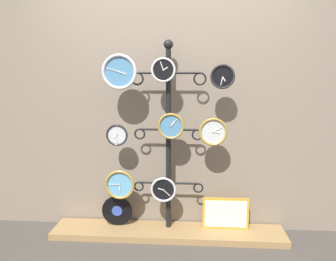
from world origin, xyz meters
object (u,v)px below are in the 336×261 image
object	(u,v)px
picture_frame	(226,214)
clock_top_center	(163,70)
display_stand	(168,157)
clock_top_left	(119,72)
clock_top_right	(223,77)
clock_middle_left	(117,135)
clock_bottom_left	(120,185)
vinyl_record	(117,211)
clock_middle_center	(171,126)
clock_bottom_center	(163,190)
clock_middle_right	(213,132)

from	to	relation	value
picture_frame	clock_top_center	bearing A→B (deg)	-171.91
display_stand	picture_frame	world-z (taller)	display_stand
display_stand	picture_frame	size ratio (longest dim) A/B	4.18
clock_top_left	clock_top_right	bearing A→B (deg)	1.01
clock_middle_left	clock_bottom_left	distance (m)	0.47
clock_top_center	picture_frame	distance (m)	1.46
clock_top_right	vinyl_record	world-z (taller)	clock_top_right
clock_top_left	clock_middle_left	xyz separation A→B (m)	(-0.04, 0.04, -0.57)
clock_middle_left	clock_bottom_left	bearing A→B (deg)	-37.87
clock_top_left	display_stand	bearing A→B (deg)	15.73
clock_top_left	clock_bottom_left	bearing A→B (deg)	135.89
display_stand	clock_top_left	bearing A→B (deg)	-164.27
vinyl_record	clock_top_left	bearing A→B (deg)	-53.90
clock_middle_center	clock_bottom_center	xyz separation A→B (m)	(-0.07, 0.01, -0.60)
clock_middle_left	vinyl_record	distance (m)	0.77
clock_top_center	vinyl_record	distance (m)	1.43
vinyl_record	clock_middle_right	bearing A→B (deg)	-6.00
picture_frame	clock_middle_center	bearing A→B (deg)	-170.52
picture_frame	vinyl_record	bearing A→B (deg)	-179.99
clock_bottom_center	vinyl_record	xyz separation A→B (m)	(-0.46, 0.08, -0.26)
clock_top_left	clock_bottom_left	distance (m)	1.03
clock_top_right	clock_middle_left	world-z (taller)	clock_top_right
clock_middle_left	clock_middle_center	size ratio (longest dim) A/B	0.85
clock_bottom_left	clock_bottom_center	distance (m)	0.41
clock_top_right	display_stand	bearing A→B (deg)	167.75
picture_frame	clock_middle_left	bearing A→B (deg)	-175.98
clock_top_center	picture_frame	bearing A→B (deg)	8.09
clock_middle_right	clock_bottom_left	distance (m)	0.99
clock_top_center	clock_bottom_center	distance (m)	1.09
display_stand	picture_frame	distance (m)	0.77
display_stand	picture_frame	xyz separation A→B (m)	(0.55, -0.01, -0.54)
clock_bottom_center	vinyl_record	bearing A→B (deg)	170.53
clock_middle_left	vinyl_record	world-z (taller)	clock_middle_left
clock_middle_center	clock_bottom_center	bearing A→B (deg)	172.36
clock_middle_left	picture_frame	xyz separation A→B (m)	(1.01, 0.07, -0.76)
display_stand	clock_top_center	xyz separation A→B (m)	(-0.04, -0.09, 0.80)
clock_middle_right	clock_top_left	bearing A→B (deg)	-178.91
clock_top_right	clock_middle_left	distance (m)	1.07
display_stand	vinyl_record	distance (m)	0.74
clock_middle_center	vinyl_record	world-z (taller)	clock_middle_center
clock_top_left	clock_bottom_center	size ratio (longest dim) A/B	1.30
clock_top_center	clock_middle_left	xyz separation A→B (m)	(-0.43, 0.01, -0.58)
clock_top_center	clock_middle_center	xyz separation A→B (m)	(0.07, -0.00, -0.49)
clock_middle_right	picture_frame	bearing A→B (deg)	33.78
clock_top_center	clock_middle_right	size ratio (longest dim) A/B	0.86
display_stand	clock_top_center	bearing A→B (deg)	-112.64
clock_top_left	vinyl_record	distance (m)	1.34
display_stand	clock_middle_right	world-z (taller)	display_stand
clock_top_center	vinyl_record	bearing A→B (deg)	169.86
clock_top_center	display_stand	bearing A→B (deg)	67.36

